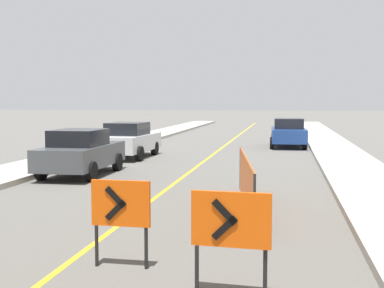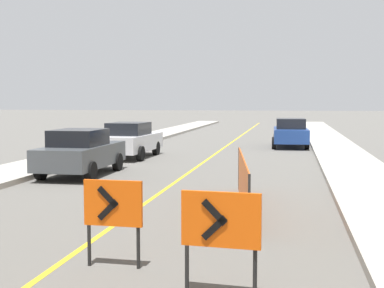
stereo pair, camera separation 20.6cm
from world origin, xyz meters
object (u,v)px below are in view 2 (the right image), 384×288
(parked_car_curb_mid, at_px, (130,140))
(arrow_barricade_primary, at_px, (113,207))
(arrow_barricade_secondary, at_px, (221,224))
(parked_car_curb_near, at_px, (81,152))
(parked_car_curb_far, at_px, (291,133))

(parked_car_curb_mid, bearing_deg, arrow_barricade_primary, -71.21)
(arrow_barricade_secondary, bearing_deg, parked_car_curb_near, 125.53)
(parked_car_curb_mid, height_order, parked_car_curb_far, same)
(parked_car_curb_mid, xyz_separation_m, parked_car_curb_far, (7.09, 6.75, 0.00))
(parked_car_curb_near, height_order, parked_car_curb_mid, same)
(arrow_barricade_primary, distance_m, arrow_barricade_secondary, 1.99)
(arrow_barricade_primary, relative_size, arrow_barricade_secondary, 0.98)
(parked_car_curb_near, bearing_deg, parked_car_curb_mid, 90.32)
(parked_car_curb_far, bearing_deg, parked_car_curb_mid, -138.39)
(parked_car_curb_near, distance_m, parked_car_curb_mid, 5.76)
(parked_car_curb_mid, bearing_deg, parked_car_curb_far, 46.17)
(arrow_barricade_primary, xyz_separation_m, parked_car_curb_far, (2.65, 22.04, -0.14))
(arrow_barricade_secondary, relative_size, parked_car_curb_near, 0.32)
(arrow_barricade_secondary, xyz_separation_m, parked_car_curb_mid, (-6.22, 16.19, -0.16))
(arrow_barricade_primary, height_order, parked_car_curb_far, parked_car_curb_far)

